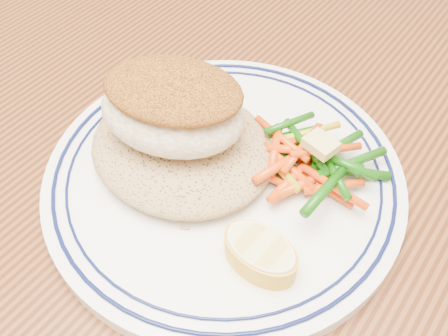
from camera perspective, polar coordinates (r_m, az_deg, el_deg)
dining_table at (r=0.48m, az=-2.80°, el=-9.22°), size 1.50×0.90×0.75m
plate at (r=0.40m, az=0.00°, el=-0.98°), size 0.28×0.28×0.02m
rice_pilaf at (r=0.40m, az=-4.81°, el=2.68°), size 0.15×0.13×0.03m
fish_fillet at (r=0.37m, az=-5.92°, el=7.00°), size 0.13×0.11×0.06m
vegetable_pile at (r=0.39m, az=9.54°, el=0.92°), size 0.12×0.10×0.03m
butter_pat at (r=0.38m, az=11.00°, el=2.66°), size 0.03×0.02×0.01m
lemon_wedge at (r=0.34m, az=4.17°, el=-9.62°), size 0.06×0.05×0.02m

